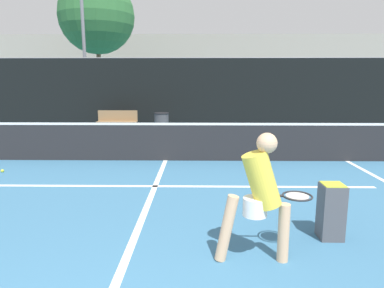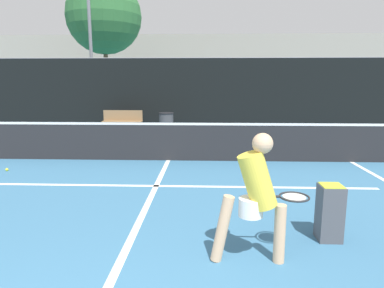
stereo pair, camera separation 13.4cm
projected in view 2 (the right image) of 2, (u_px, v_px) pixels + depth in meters
The scene contains 13 objects.
court_service_line at pixel (156, 186), 6.46m from camera, with size 8.25×0.10×0.01m, color white.
court_center_mark at pixel (148, 203), 5.57m from camera, with size 0.10×6.08×0.01m, color white.
net at pixel (168, 140), 8.46m from camera, with size 11.09×0.09×1.07m.
fence_back at pixel (182, 95), 13.47m from camera, with size 24.00×0.06×2.85m.
player_practicing at pixel (256, 193), 3.64m from camera, with size 1.11×0.52×1.44m.
tennis_ball_scattered_0 at pixel (7, 170), 7.53m from camera, with size 0.07×0.07×0.07m, color #D1E033.
ball_hopper at pixel (330, 211), 4.23m from camera, with size 0.28×0.28×0.71m.
courtside_bench at pixel (122, 121), 12.93m from camera, with size 1.50×0.40×0.86m.
trash_bin at pixel (166, 124), 12.57m from camera, with size 0.55×0.55×0.81m.
parked_car at pixel (212, 108), 17.61m from camera, with size 1.78×4.40×1.37m.
floodlight_mast at pixel (89, 7), 16.47m from camera, with size 1.10×0.24×8.62m.
tree_west at pixel (104, 16), 21.95m from camera, with size 4.81×4.81×8.46m.
building_far at pixel (195, 70), 29.91m from camera, with size 36.00×2.40×5.78m, color gray.
Camera 2 is at (0.93, -1.32, 1.96)m, focal length 32.00 mm.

